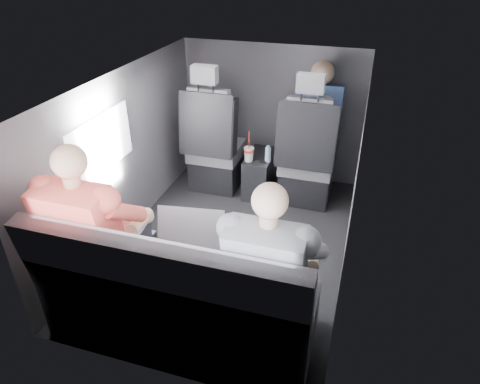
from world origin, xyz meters
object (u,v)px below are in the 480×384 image
(passenger_rear_left, at_px, (98,234))
(passenger_rear_right, at_px, (271,271))
(front_seat_right, at_px, (307,163))
(passenger_front_right, at_px, (318,117))
(laptop_silver, at_px, (198,232))
(laptop_white, at_px, (118,222))
(laptop_black, at_px, (276,253))
(water_bottle, at_px, (268,154))
(front_seat_left, at_px, (215,151))
(center_console, at_px, (260,174))
(rear_bench, at_px, (177,305))
(soda_cup, at_px, (249,154))

(passenger_rear_left, bearing_deg, passenger_rear_right, 0.04)
(front_seat_right, relative_size, passenger_front_right, 1.50)
(front_seat_right, xyz_separation_m, passenger_front_right, (0.04, 0.26, 0.35))
(front_seat_right, bearing_deg, passenger_front_right, 81.68)
(front_seat_right, xyz_separation_m, laptop_silver, (-0.42, -1.60, 0.24))
(front_seat_right, bearing_deg, laptop_white, -119.78)
(laptop_black, distance_m, passenger_rear_left, 1.07)
(water_bottle, distance_m, passenger_rear_left, 1.85)
(front_seat_left, height_order, center_console, front_seat_left)
(passenger_rear_left, bearing_deg, front_seat_right, 61.44)
(front_seat_left, xyz_separation_m, rear_bench, (0.45, -1.90, -0.09))
(front_seat_right, xyz_separation_m, passenger_rear_right, (0.09, -1.81, 0.23))
(front_seat_left, height_order, soda_cup, front_seat_left)
(laptop_black, xyz_separation_m, passenger_front_right, (-0.04, 1.92, 0.12))
(soda_cup, bearing_deg, passenger_rear_left, -105.23)
(front_seat_right, relative_size, passenger_rear_left, 1.00)
(front_seat_left, height_order, laptop_black, front_seat_left)
(laptop_silver, relative_size, passenger_front_right, 0.50)
(laptop_black, bearing_deg, soda_cup, 111.15)
(front_seat_left, xyz_separation_m, laptop_white, (-0.04, -1.65, 0.23))
(front_seat_left, relative_size, passenger_rear_left, 1.00)
(front_seat_right, height_order, passenger_front_right, passenger_front_right)
(front_seat_left, bearing_deg, laptop_black, -59.51)
(laptop_white, xyz_separation_m, laptop_black, (1.02, -0.02, 0.00))
(rear_bench, distance_m, passenger_rear_right, 0.63)
(rear_bench, relative_size, laptop_black, 4.25)
(soda_cup, distance_m, laptop_black, 1.67)
(rear_bench, height_order, soda_cup, rear_bench)
(center_console, height_order, passenger_rear_right, passenger_rear_right)
(rear_bench, relative_size, passenger_front_right, 1.90)
(front_seat_left, xyz_separation_m, water_bottle, (0.55, -0.07, 0.07))
(front_seat_right, distance_m, passenger_rear_right, 1.82)
(laptop_black, bearing_deg, laptop_white, 179.15)
(soda_cup, bearing_deg, passenger_rear_right, -70.30)
(front_seat_right, height_order, water_bottle, front_seat_right)
(passenger_front_right, bearing_deg, front_seat_right, -98.32)
(laptop_white, distance_m, laptop_black, 1.02)
(water_bottle, distance_m, laptop_silver, 1.54)
(center_console, xyz_separation_m, soda_cup, (-0.07, -0.15, 0.27))
(laptop_silver, bearing_deg, center_console, 91.14)
(soda_cup, bearing_deg, laptop_black, -68.85)
(laptop_silver, bearing_deg, passenger_front_right, 76.25)
(laptop_white, xyz_separation_m, laptop_silver, (0.52, 0.04, 0.01))
(rear_bench, distance_m, passenger_rear_left, 0.64)
(laptop_black, bearing_deg, passenger_rear_left, -172.18)
(rear_bench, height_order, laptop_white, rear_bench)
(water_bottle, height_order, passenger_rear_left, passenger_rear_left)
(front_seat_left, xyz_separation_m, soda_cup, (0.38, -0.11, 0.07))
(water_bottle, xyz_separation_m, laptop_white, (-0.59, -1.57, 0.16))
(passenger_rear_right, bearing_deg, laptop_black, 92.82)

